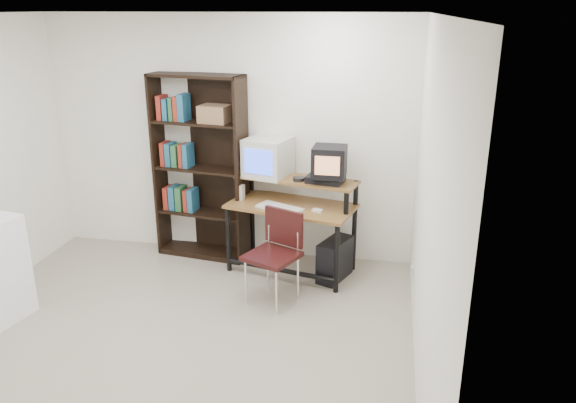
% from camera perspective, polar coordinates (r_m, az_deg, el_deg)
% --- Properties ---
extents(floor, '(4.00, 4.00, 0.01)m').
position_cam_1_polar(floor, '(4.88, -12.21, -14.27)').
color(floor, '#A99E8C').
rests_on(floor, ground).
extents(ceiling, '(4.00, 4.00, 0.01)m').
position_cam_1_polar(ceiling, '(4.09, -14.87, 17.89)').
color(ceiling, white).
rests_on(ceiling, back_wall).
extents(back_wall, '(4.00, 0.01, 2.60)m').
position_cam_1_polar(back_wall, '(6.12, -6.00, 6.34)').
color(back_wall, white).
rests_on(back_wall, floor).
extents(right_wall, '(0.01, 4.00, 2.60)m').
position_cam_1_polar(right_wall, '(3.97, 14.10, -1.30)').
color(right_wall, white).
rests_on(right_wall, floor).
extents(computer_desk, '(1.38, 0.91, 0.98)m').
position_cam_1_polar(computer_desk, '(5.77, 0.43, -0.62)').
color(computer_desk, brown).
rests_on(computer_desk, floor).
extents(crt_monitor, '(0.52, 0.52, 0.40)m').
position_cam_1_polar(crt_monitor, '(5.85, -2.04, 4.52)').
color(crt_monitor, beige).
rests_on(crt_monitor, computer_desk).
extents(vcr, '(0.40, 0.32, 0.08)m').
position_cam_1_polar(vcr, '(5.65, 3.83, 2.27)').
color(vcr, black).
rests_on(vcr, computer_desk).
extents(crt_tv, '(0.33, 0.33, 0.30)m').
position_cam_1_polar(crt_tv, '(5.57, 4.23, 4.06)').
color(crt_tv, black).
rests_on(crt_tv, vcr).
extents(cd_spindle, '(0.15, 0.15, 0.05)m').
position_cam_1_polar(cd_spindle, '(5.68, 1.10, 2.24)').
color(cd_spindle, '#26262B').
rests_on(cd_spindle, computer_desk).
extents(keyboard, '(0.51, 0.39, 0.03)m').
position_cam_1_polar(keyboard, '(5.61, -0.85, -0.73)').
color(keyboard, beige).
rests_on(keyboard, computer_desk).
extents(mousepad, '(0.25, 0.22, 0.01)m').
position_cam_1_polar(mousepad, '(5.55, 2.97, -1.16)').
color(mousepad, black).
rests_on(mousepad, computer_desk).
extents(mouse, '(0.11, 0.08, 0.03)m').
position_cam_1_polar(mouse, '(5.55, 2.99, -0.95)').
color(mouse, white).
rests_on(mouse, mousepad).
extents(desk_speaker, '(0.09, 0.09, 0.17)m').
position_cam_1_polar(desk_speaker, '(5.90, -4.88, 0.88)').
color(desk_speaker, beige).
rests_on(desk_speaker, computer_desk).
extents(pc_tower, '(0.35, 0.49, 0.42)m').
position_cam_1_polar(pc_tower, '(5.77, 4.78, -5.88)').
color(pc_tower, black).
rests_on(pc_tower, floor).
extents(school_chair, '(0.57, 0.57, 0.87)m').
position_cam_1_polar(school_chair, '(5.24, -1.18, -4.60)').
color(school_chair, black).
rests_on(school_chair, floor).
extents(bookshelf, '(1.04, 0.47, 2.00)m').
position_cam_1_polar(bookshelf, '(6.15, -8.81, 3.57)').
color(bookshelf, black).
rests_on(bookshelf, floor).
extents(wall_outlet, '(0.02, 0.08, 0.12)m').
position_cam_1_polar(wall_outlet, '(5.42, 12.51, -7.02)').
color(wall_outlet, beige).
rests_on(wall_outlet, right_wall).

